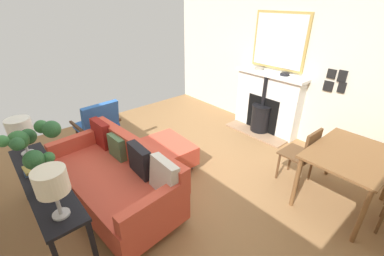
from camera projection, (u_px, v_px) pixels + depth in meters
name	position (u px, v px, depth m)	size (l,w,h in m)	color
ground_plane	(177.00, 176.00, 3.78)	(4.90, 5.41, 0.01)	olive
wall_left	(283.00, 59.00, 4.58)	(0.12, 5.41, 2.76)	silver
fireplace	(266.00, 106.00, 4.89)	(0.59, 1.36, 1.14)	#9E7A5B
mirror_over_mantel	(279.00, 41.00, 4.44)	(0.04, 1.02, 0.96)	tan
mantel_bowl_near	(259.00, 68.00, 4.81)	(0.17, 0.17, 0.05)	#9E9384
mantel_bowl_far	(285.00, 74.00, 4.45)	(0.15, 0.15, 0.04)	black
sofa	(117.00, 178.00, 3.17)	(1.01, 1.91, 0.84)	#B2B2B7
ottoman	(167.00, 152.00, 3.93)	(0.70, 0.83, 0.39)	#B2B2B7
armchair_accent	(98.00, 123.00, 4.30)	(0.71, 0.64, 0.87)	#4C3321
console_table	(45.00, 186.00, 2.60)	(0.35, 1.67, 0.73)	black
table_lamp_near_end	(19.00, 127.00, 2.83)	(0.26, 0.26, 0.45)	#B2B2B7
table_lamp_far_end	(51.00, 183.00, 1.98)	(0.25, 0.25, 0.46)	#B2B2B7
potted_plant	(34.00, 151.00, 2.27)	(0.49, 0.51, 0.66)	#4C4C51
book_stack	(38.00, 168.00, 2.68)	(0.27, 0.19, 0.06)	#38517F
dining_table	(351.00, 160.00, 3.00)	(1.08, 0.82, 0.75)	brown
dining_chair_near_fireplace	(304.00, 152.00, 3.44)	(0.41, 0.41, 0.84)	brown
photo_gallery_row	(336.00, 81.00, 3.95)	(0.02, 0.33, 0.36)	black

